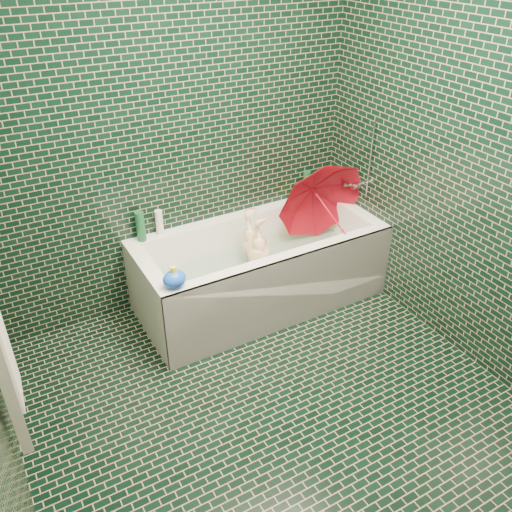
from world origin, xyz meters
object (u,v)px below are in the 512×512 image
child (260,266)px  rubber_duck (296,196)px  bathtub (261,276)px  umbrella (329,212)px  bath_toy (175,279)px

child → rubber_duck: 0.66m
rubber_duck → child: bearing=-149.1°
bathtub → umbrella: umbrella is taller
umbrella → bath_toy: 1.29m
child → umbrella: bearing=91.7°
child → umbrella: (0.54, -0.04, 0.30)m
child → umbrella: umbrella is taller
bath_toy → bathtub: bearing=10.5°
child → bath_toy: size_ratio=5.11×
rubber_duck → umbrella: bearing=-86.3°
bathtub → bath_toy: 0.89m
bathtub → bath_toy: (-0.74, -0.29, 0.40)m
child → bath_toy: bath_toy is taller
bathtub → bath_toy: bath_toy is taller
bath_toy → child: bearing=10.3°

